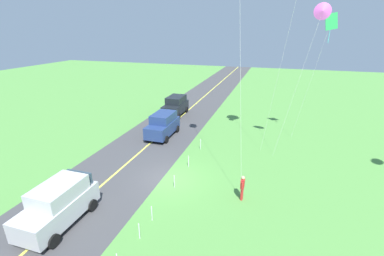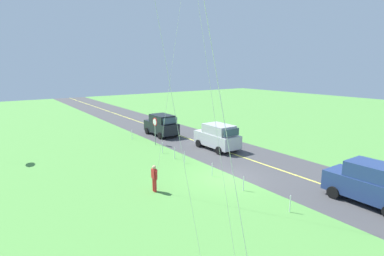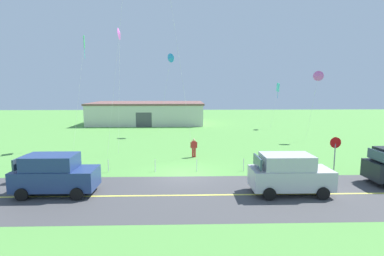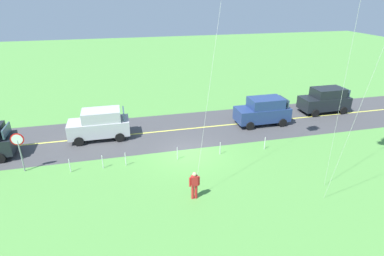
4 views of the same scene
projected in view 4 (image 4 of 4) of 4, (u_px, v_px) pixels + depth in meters
ground_plane at (188, 154)px, 21.49m from camera, size 120.00×120.00×0.10m
asphalt_road at (177, 130)px, 25.03m from camera, size 120.00×7.00×0.00m
road_centre_stripe at (177, 130)px, 25.02m from camera, size 120.00×0.16×0.00m
car_suv_foreground at (100, 124)px, 23.18m from camera, size 4.40×2.12×2.24m
car_parked_west_far at (325, 100)px, 28.35m from camera, size 4.40×2.12×2.24m
car_parked_west_near at (263, 111)px, 25.76m from camera, size 4.40×2.12×2.24m
stop_sign at (19, 145)px, 18.59m from camera, size 0.76×0.08×2.56m
person_adult_near at (194, 184)px, 16.44m from camera, size 0.58×0.22×1.60m
fence_post_0 at (265, 143)px, 21.83m from camera, size 0.05×0.05×0.90m
fence_post_1 at (220, 148)px, 21.12m from camera, size 0.05×0.05×0.90m
fence_post_2 at (177, 153)px, 20.47m from camera, size 0.05×0.05×0.90m
fence_post_3 at (126, 159)px, 19.75m from camera, size 0.05×0.05×0.90m
fence_post_4 at (103, 162)px, 19.44m from camera, size 0.05×0.05×0.90m
fence_post_5 at (70, 166)px, 19.02m from camera, size 0.05×0.05×0.90m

